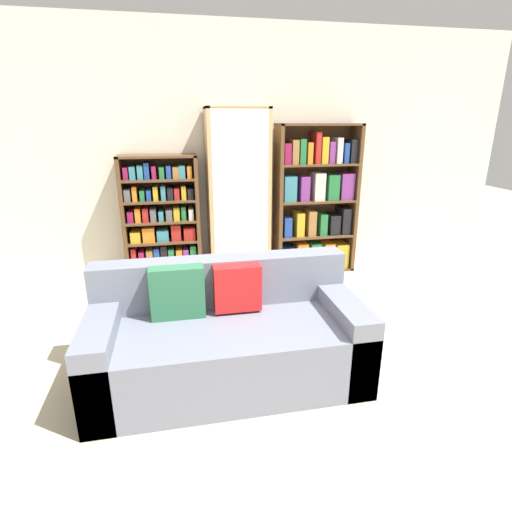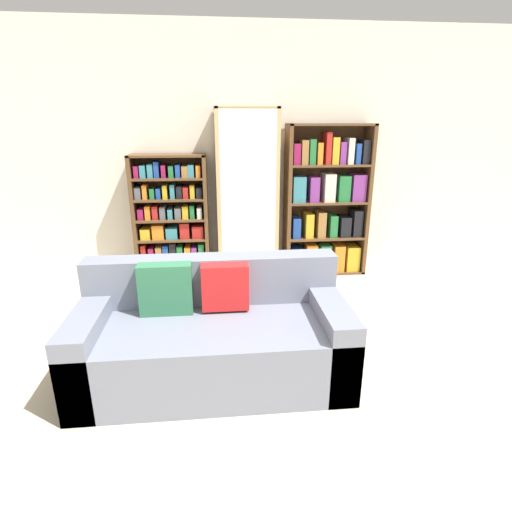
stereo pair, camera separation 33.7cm
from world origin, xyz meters
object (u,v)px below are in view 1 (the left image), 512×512
(couch, at_px, (227,339))
(display_cabinet, at_px, (238,197))
(bookshelf_right, at_px, (316,205))
(wine_bottle, at_px, (297,284))
(bookshelf_left, at_px, (162,223))

(couch, distance_m, display_cabinet, 2.06)
(display_cabinet, bearing_deg, bookshelf_right, 0.98)
(bookshelf_right, distance_m, wine_bottle, 1.09)
(couch, bearing_deg, bookshelf_right, 56.05)
(display_cabinet, relative_size, wine_bottle, 5.28)
(couch, relative_size, display_cabinet, 0.97)
(wine_bottle, bearing_deg, bookshelf_right, 60.41)
(couch, xyz_separation_m, wine_bottle, (0.87, 1.17, -0.15))
(bookshelf_left, distance_m, display_cabinet, 0.88)
(couch, bearing_deg, bookshelf_left, 102.98)
(bookshelf_right, bearing_deg, bookshelf_left, 179.97)
(bookshelf_right, relative_size, wine_bottle, 4.81)
(bookshelf_right, bearing_deg, display_cabinet, -179.02)
(bookshelf_left, xyz_separation_m, bookshelf_right, (1.75, -0.00, 0.13))
(display_cabinet, height_order, wine_bottle, display_cabinet)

